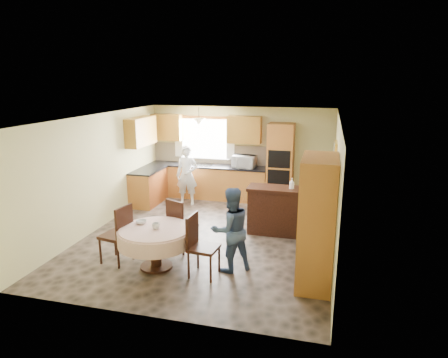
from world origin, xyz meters
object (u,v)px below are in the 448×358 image
(person_sink, at_px, (187,175))
(person_dining, at_px, (231,230))
(sideboard, at_px, (279,212))
(chair_left, at_px, (119,231))
(dining_table, at_px, (155,237))
(chair_right, at_px, (199,242))
(chair_back, at_px, (179,222))
(oven_tower, at_px, (280,164))
(cupboard, at_px, (317,222))

(person_sink, height_order, person_dining, person_sink)
(sideboard, relative_size, person_dining, 0.90)
(chair_left, height_order, person_dining, person_dining)
(dining_table, height_order, chair_right, chair_right)
(dining_table, bearing_deg, chair_left, 179.02)
(dining_table, distance_m, person_dining, 1.32)
(dining_table, distance_m, chair_right, 0.82)
(chair_back, bearing_deg, oven_tower, -89.49)
(chair_left, distance_m, person_dining, 2.00)
(chair_left, bearing_deg, chair_back, 142.30)
(oven_tower, height_order, person_sink, oven_tower)
(chair_right, bearing_deg, person_sink, 27.97)
(chair_right, xyz_separation_m, person_dining, (0.47, 0.31, 0.15))
(oven_tower, bearing_deg, chair_back, -112.93)
(cupboard, bearing_deg, chair_right, -173.02)
(person_sink, xyz_separation_m, person_dining, (1.99, -3.33, -0.04))
(oven_tower, height_order, person_dining, oven_tower)
(person_sink, bearing_deg, chair_right, -76.01)
(chair_back, bearing_deg, cupboard, -169.63)
(chair_back, relative_size, person_sink, 0.67)
(chair_back, xyz_separation_m, chair_right, (0.66, -0.82, 0.01))
(chair_back, relative_size, chair_right, 0.98)
(sideboard, relative_size, person_sink, 0.86)
(chair_back, relative_size, person_dining, 0.70)
(cupboard, relative_size, chair_back, 2.01)
(sideboard, xyz_separation_m, chair_back, (-1.73, -1.36, 0.10))
(chair_right, relative_size, person_sink, 0.68)
(person_sink, bearing_deg, person_dining, -67.83)
(chair_left, xyz_separation_m, person_dining, (1.98, 0.24, 0.14))
(oven_tower, height_order, cupboard, oven_tower)
(oven_tower, bearing_deg, chair_left, -118.67)
(oven_tower, bearing_deg, sideboard, -83.42)
(sideboard, relative_size, chair_left, 1.23)
(sideboard, bearing_deg, person_sink, 151.07)
(sideboard, bearing_deg, chair_left, -140.17)
(person_sink, bearing_deg, cupboard, -53.64)
(oven_tower, height_order, chair_back, oven_tower)
(chair_left, bearing_deg, cupboard, 103.29)
(sideboard, distance_m, chair_left, 3.34)
(chair_left, relative_size, chair_back, 1.04)
(sideboard, xyz_separation_m, dining_table, (-1.88, -2.13, 0.09))
(chair_back, xyz_separation_m, person_dining, (1.13, -0.52, 0.17))
(sideboard, height_order, person_dining, person_dining)
(dining_table, relative_size, chair_back, 1.24)
(dining_table, height_order, chair_left, chair_left)
(cupboard, xyz_separation_m, chair_left, (-3.40, -0.16, -0.44))
(oven_tower, relative_size, chair_left, 1.96)
(sideboard, xyz_separation_m, chair_right, (-1.07, -2.18, 0.11))
(cupboard, relative_size, chair_right, 1.97)
(sideboard, distance_m, chair_right, 2.43)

